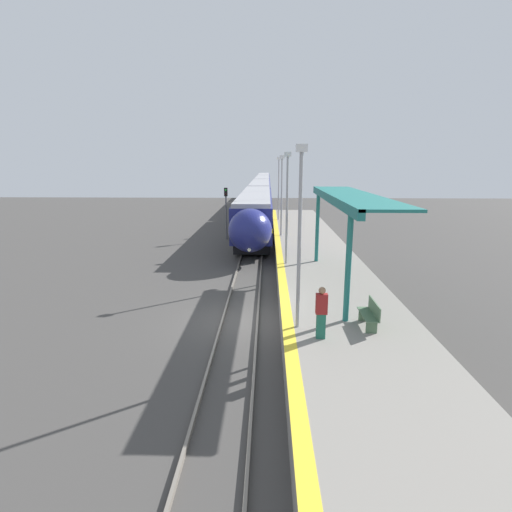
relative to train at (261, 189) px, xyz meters
name	(u,v)px	position (x,y,z in m)	size (l,w,h in m)	color
ground_plane	(240,321)	(0.00, -52.07, -2.16)	(120.00, 120.00, 0.00)	#423F3D
rail_left	(223,319)	(-0.72, -52.07, -2.08)	(0.08, 90.00, 0.15)	slate
rail_right	(258,320)	(0.72, -52.07, -2.08)	(0.08, 90.00, 0.15)	slate
train	(261,189)	(0.00, 0.00, 0.00)	(2.89, 88.39, 3.78)	black
platform_right	(339,311)	(4.04, -52.07, -1.68)	(4.84, 64.00, 0.96)	gray
platform_bench	(370,314)	(4.59, -54.71, -0.75)	(0.44, 1.43, 0.89)	#4C6B4C
person_waiting	(321,312)	(2.81, -55.66, -0.33)	(0.36, 0.22, 1.69)	#1E604C
railway_signal	(226,208)	(-2.42, -33.77, 0.50)	(0.28, 0.28, 4.35)	#59595E
lamppost_near	(300,228)	(2.14, -54.78, 2.18)	(0.36, 0.20, 5.99)	#9E9EA3
lamppost_mid	(287,202)	(2.14, -45.96, 2.18)	(0.36, 0.20, 5.99)	#9E9EA3
lamppost_far	(282,191)	(2.14, -37.14, 2.18)	(0.36, 0.20, 5.99)	#9E9EA3
lamppost_farthest	(279,185)	(2.14, -28.33, 2.18)	(0.36, 0.20, 5.99)	#9E9EA3
station_canopy	(344,200)	(4.45, -49.81, 2.62)	(2.02, 11.78, 4.10)	#1E6B66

